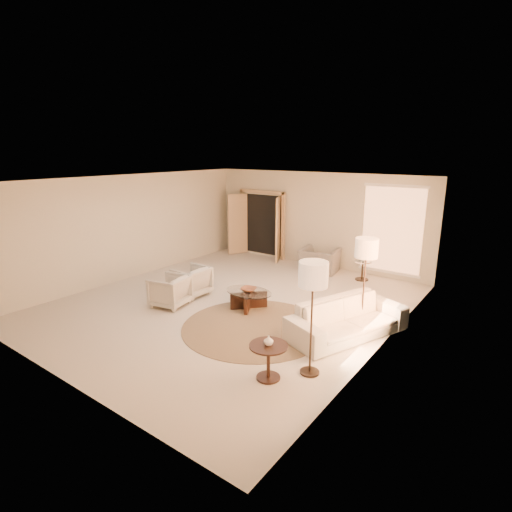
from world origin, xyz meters
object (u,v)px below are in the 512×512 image
Objects in this scene: armchair_left at (191,280)px; accent_chair at (320,256)px; sofa at (348,318)px; side_vase at (363,256)px; armchair_right at (170,289)px; end_table at (268,356)px; side_table at (362,268)px; coffee_table at (249,298)px; floor_lamp_near at (366,252)px; bowl at (249,289)px; floor_lamp_far at (313,280)px; end_vase at (269,341)px.

accent_chair reaches higher than armchair_left.
sofa is 3.57m from side_vase.
armchair_right is 3.68m from end_table.
side_vase is (-1.05, 3.40, 0.32)m from sofa.
accent_chair is 1.96× the size of side_table.
floor_lamp_near reaches higher than coffee_table.
floor_lamp_near is (0.07, 0.53, 1.19)m from sofa.
floor_lamp_near reaches higher than bowl.
armchair_right is at bearing 170.50° from floor_lamp_far.
end_table is 5.54m from side_table.
floor_lamp_near reaches higher than armchair_right.
bowl is at bearing 113.25° from sofa.
armchair_left is at bearing 160.46° from floor_lamp_far.
floor_lamp_far is at bearing -33.17° from coffee_table.
side_table is at bearing 97.03° from end_table.
coffee_table is 3.13m from floor_lamp_far.
side_vase is at bearing 0.00° from side_table.
side_table is 1.56× the size of bowl.
floor_lamp_far is (0.44, 0.51, 1.17)m from end_table.
floor_lamp_far is (4.03, -1.43, 1.17)m from armchair_left.
end_table is 3.89× the size of end_vase.
bowl is (1.65, 0.13, 0.06)m from armchair_left.
side_vase is at bearing 39.58° from sofa.
side_table is (2.91, 3.56, -0.07)m from armchair_left.
end_table is 1.12× the size of side_table.
side_vase reaches higher than armchair_left.
accent_chair reaches higher than end_table.
end_vase is at bearing -167.68° from sofa.
floor_lamp_near is at bearing 122.10° from accent_chair.
armchair_left is 0.74× the size of accent_chair.
floor_lamp_far is 11.91× the size of end_vase.
side_table is 3.66m from bowl.
side_vase is (1.30, 0.00, 0.21)m from accent_chair.
end_vase is at bearing -46.82° from bowl.
floor_lamp_near is at bearing 99.20° from armchair_right.
bowl is 3.66m from side_vase.
accent_chair is 3.95× the size of side_vase.
sofa is at bearing 92.57° from floor_lamp_far.
coffee_table is 2.84m from end_table.
side_table is (1.30, 0.00, -0.13)m from accent_chair.
floor_lamp_near is 2.13m from floor_lamp_far.
armchair_right is at bearing 125.99° from sofa.
floor_lamp_far is at bearing -77.32° from side_vase.
accent_chair is 1.30m from side_table.
floor_lamp_near is at bearing -68.58° from side_vase.
end_table is 2.91m from floor_lamp_near.
armchair_right is 1.80m from coffee_table.
armchair_right is (0.10, -0.77, -0.01)m from armchair_left.
sofa reaches higher than bowl.
sofa is 6.95× the size of bowl.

